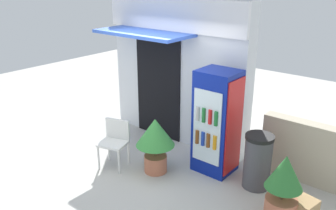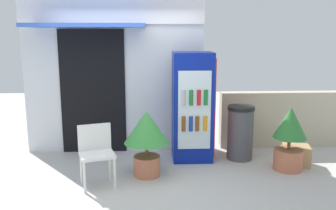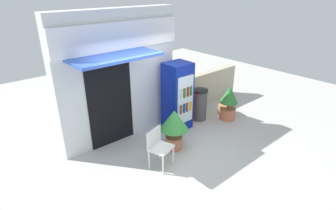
{
  "view_description": "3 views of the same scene",
  "coord_description": "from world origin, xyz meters",
  "px_view_note": "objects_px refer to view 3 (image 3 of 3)",
  "views": [
    {
      "loc": [
        3.91,
        -3.77,
        3.25
      ],
      "look_at": [
        0.32,
        0.62,
        1.14
      ],
      "focal_mm": 38.02,
      "sensor_mm": 36.0,
      "label": 1
    },
    {
      "loc": [
        0.37,
        -4.84,
        2.11
      ],
      "look_at": [
        0.64,
        0.58,
        1.02
      ],
      "focal_mm": 38.81,
      "sensor_mm": 36.0,
      "label": 2
    },
    {
      "loc": [
        -3.39,
        -3.76,
        3.58
      ],
      "look_at": [
        0.39,
        0.61,
        0.99
      ],
      "focal_mm": 29.05,
      "sensor_mm": 36.0,
      "label": 3
    }
  ],
  "objects_px": {
    "potted_plant_near_shop": "(174,124)",
    "cardboard_box": "(227,109)",
    "drink_cooler": "(178,96)",
    "trash_bin": "(199,104)",
    "plastic_chair": "(158,145)",
    "potted_plant_curbside": "(229,101)"
  },
  "relations": [
    {
      "from": "potted_plant_curbside",
      "to": "trash_bin",
      "type": "height_order",
      "value": "potted_plant_curbside"
    },
    {
      "from": "plastic_chair",
      "to": "trash_bin",
      "type": "bearing_deg",
      "value": 22.74
    },
    {
      "from": "potted_plant_curbside",
      "to": "cardboard_box",
      "type": "distance_m",
      "value": 0.48
    },
    {
      "from": "potted_plant_near_shop",
      "to": "cardboard_box",
      "type": "bearing_deg",
      "value": 7.75
    },
    {
      "from": "plastic_chair",
      "to": "potted_plant_near_shop",
      "type": "distance_m",
      "value": 0.76
    },
    {
      "from": "potted_plant_near_shop",
      "to": "cardboard_box",
      "type": "distance_m",
      "value": 2.47
    },
    {
      "from": "drink_cooler",
      "to": "potted_plant_curbside",
      "type": "xyz_separation_m",
      "value": [
        1.43,
        -0.57,
        -0.34
      ]
    },
    {
      "from": "plastic_chair",
      "to": "cardboard_box",
      "type": "height_order",
      "value": "plastic_chair"
    },
    {
      "from": "plastic_chair",
      "to": "trash_bin",
      "type": "relative_size",
      "value": 0.93
    },
    {
      "from": "drink_cooler",
      "to": "plastic_chair",
      "type": "xyz_separation_m",
      "value": [
        -1.46,
        -0.98,
        -0.39
      ]
    },
    {
      "from": "drink_cooler",
      "to": "potted_plant_curbside",
      "type": "bearing_deg",
      "value": -21.74
    },
    {
      "from": "potted_plant_near_shop",
      "to": "trash_bin",
      "type": "height_order",
      "value": "potted_plant_near_shop"
    },
    {
      "from": "trash_bin",
      "to": "cardboard_box",
      "type": "bearing_deg",
      "value": -22.13
    },
    {
      "from": "trash_bin",
      "to": "cardboard_box",
      "type": "relative_size",
      "value": 2.2
    },
    {
      "from": "cardboard_box",
      "to": "potted_plant_near_shop",
      "type": "bearing_deg",
      "value": -172.25
    },
    {
      "from": "trash_bin",
      "to": "cardboard_box",
      "type": "height_order",
      "value": "trash_bin"
    },
    {
      "from": "cardboard_box",
      "to": "potted_plant_curbside",
      "type": "bearing_deg",
      "value": -136.84
    },
    {
      "from": "drink_cooler",
      "to": "trash_bin",
      "type": "distance_m",
      "value": 0.92
    },
    {
      "from": "drink_cooler",
      "to": "potted_plant_near_shop",
      "type": "relative_size",
      "value": 1.82
    },
    {
      "from": "plastic_chair",
      "to": "cardboard_box",
      "type": "relative_size",
      "value": 2.05
    },
    {
      "from": "plastic_chair",
      "to": "potted_plant_near_shop",
      "type": "relative_size",
      "value": 0.86
    },
    {
      "from": "drink_cooler",
      "to": "trash_bin",
      "type": "xyz_separation_m",
      "value": [
        0.8,
        -0.04,
        -0.44
      ]
    }
  ]
}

